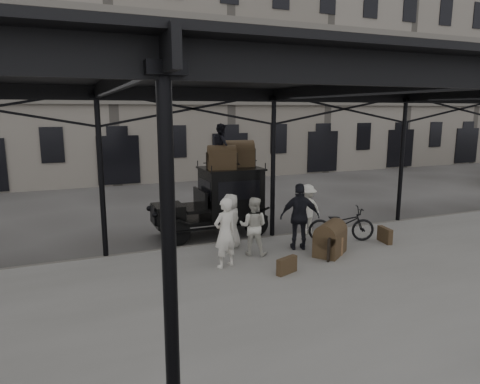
{
  "coord_description": "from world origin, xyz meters",
  "views": [
    {
      "loc": [
        -5.83,
        -9.55,
        4.0
      ],
      "look_at": [
        -1.25,
        1.6,
        1.7
      ],
      "focal_mm": 32.0,
      "sensor_mm": 36.0,
      "label": 1
    }
  ],
  "objects_px": {
    "porter_official": "(300,217)",
    "steamer_trunk_roof_near": "(222,159)",
    "steamer_trunk_platform": "(330,241)",
    "bicycle": "(341,224)",
    "taxi": "(222,198)",
    "porter_left": "(225,233)"
  },
  "relations": [
    {
      "from": "porter_left",
      "to": "steamer_trunk_platform",
      "type": "relative_size",
      "value": 1.7
    },
    {
      "from": "porter_left",
      "to": "bicycle",
      "type": "xyz_separation_m",
      "value": [
        3.97,
        0.72,
        -0.36
      ]
    },
    {
      "from": "porter_official",
      "to": "bicycle",
      "type": "height_order",
      "value": "porter_official"
    },
    {
      "from": "porter_official",
      "to": "bicycle",
      "type": "xyz_separation_m",
      "value": [
        1.55,
        0.21,
        -0.42
      ]
    },
    {
      "from": "steamer_trunk_roof_near",
      "to": "steamer_trunk_platform",
      "type": "distance_m",
      "value": 4.25
    },
    {
      "from": "taxi",
      "to": "steamer_trunk_platform",
      "type": "xyz_separation_m",
      "value": [
        1.86,
        -3.48,
        -0.67
      ]
    },
    {
      "from": "taxi",
      "to": "bicycle",
      "type": "distance_m",
      "value": 3.88
    },
    {
      "from": "taxi",
      "to": "porter_left",
      "type": "bearing_deg",
      "value": -108.62
    },
    {
      "from": "taxi",
      "to": "steamer_trunk_roof_near",
      "type": "xyz_separation_m",
      "value": [
        -0.08,
        -0.25,
        1.29
      ]
    },
    {
      "from": "porter_official",
      "to": "porter_left",
      "type": "bearing_deg",
      "value": 32.37
    },
    {
      "from": "porter_official",
      "to": "steamer_trunk_roof_near",
      "type": "distance_m",
      "value": 3.21
    },
    {
      "from": "porter_official",
      "to": "steamer_trunk_platform",
      "type": "relative_size",
      "value": 1.82
    },
    {
      "from": "steamer_trunk_roof_near",
      "to": "bicycle",
      "type": "bearing_deg",
      "value": -27.22
    },
    {
      "from": "taxi",
      "to": "porter_official",
      "type": "height_order",
      "value": "taxi"
    },
    {
      "from": "bicycle",
      "to": "steamer_trunk_platform",
      "type": "relative_size",
      "value": 1.91
    },
    {
      "from": "steamer_trunk_platform",
      "to": "porter_left",
      "type": "bearing_deg",
      "value": 138.91
    },
    {
      "from": "porter_official",
      "to": "steamer_trunk_roof_near",
      "type": "height_order",
      "value": "steamer_trunk_roof_near"
    },
    {
      "from": "bicycle",
      "to": "taxi",
      "type": "bearing_deg",
      "value": 68.47
    },
    {
      "from": "taxi",
      "to": "porter_left",
      "type": "distance_m",
      "value": 3.47
    },
    {
      "from": "porter_official",
      "to": "steamer_trunk_roof_near",
      "type": "xyz_separation_m",
      "value": [
        -1.39,
        2.52,
        1.41
      ]
    },
    {
      "from": "steamer_trunk_roof_near",
      "to": "steamer_trunk_platform",
      "type": "xyz_separation_m",
      "value": [
        1.94,
        -3.23,
        -1.97
      ]
    },
    {
      "from": "taxi",
      "to": "bicycle",
      "type": "bearing_deg",
      "value": -41.83
    }
  ]
}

